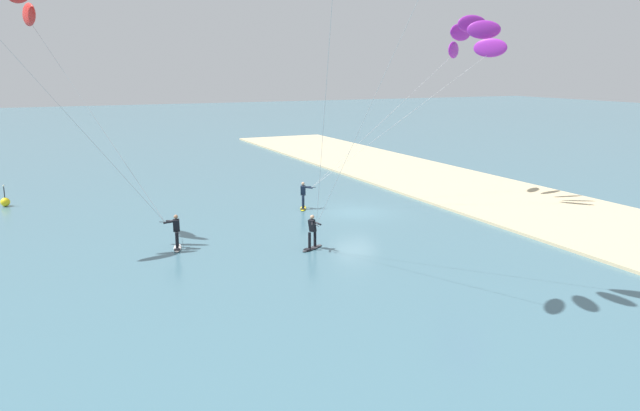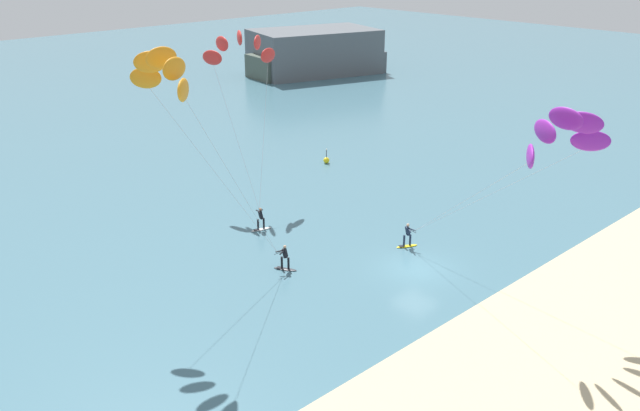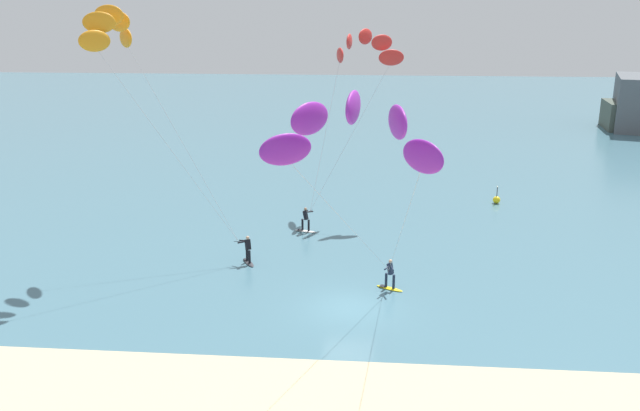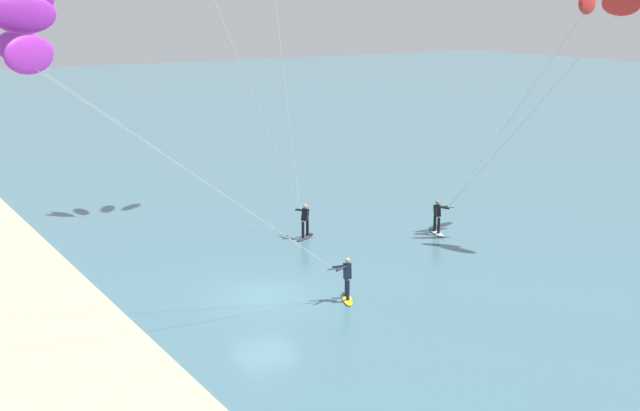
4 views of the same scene
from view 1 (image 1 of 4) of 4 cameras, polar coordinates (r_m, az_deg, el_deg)
ground_plane at (r=37.53m, az=3.22°, el=-0.58°), size 240.00×240.00×0.00m
sand_strip at (r=43.36m, az=15.63°, el=0.86°), size 80.00×10.40×0.16m
kitesurfer_nearshore at (r=41.21m, az=13.21°, el=14.36°), size 6.21×12.58×11.72m
kitesurfer_far_out at (r=32.53m, az=-26.59°, el=16.12°), size 7.16×8.81×12.94m
marker_buoy at (r=43.59m, az=-26.92°, el=0.31°), size 0.56×0.56×1.38m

